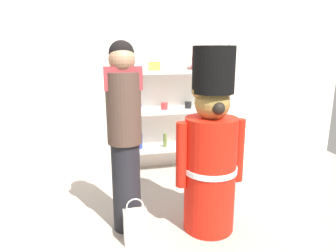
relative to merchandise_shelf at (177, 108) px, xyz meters
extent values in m
cube|color=silver|center=(-0.53, 0.22, 0.41)|extent=(6.40, 0.12, 2.60)
cube|color=white|center=(-0.69, -0.15, -0.01)|extent=(0.05, 0.05, 1.76)
cube|color=white|center=(0.68, -0.15, -0.01)|extent=(0.05, 0.05, 1.76)
cube|color=white|center=(-0.69, 0.15, -0.01)|extent=(0.05, 0.05, 1.76)
cube|color=white|center=(0.68, 0.15, -0.01)|extent=(0.05, 0.05, 1.76)
cube|color=white|center=(-0.01, 0.00, -0.57)|extent=(1.38, 0.30, 0.04)
cube|color=white|center=(-0.01, 0.00, -0.04)|extent=(1.38, 0.30, 0.04)
cube|color=white|center=(-0.01, 0.00, 0.49)|extent=(1.38, 0.30, 0.04)
cylinder|color=blue|center=(-0.52, 0.03, 0.03)|extent=(0.07, 0.07, 0.11)
cylinder|color=red|center=(-0.18, 0.02, 0.02)|extent=(0.09, 0.09, 0.09)
cylinder|color=black|center=(0.17, 0.03, 0.02)|extent=(0.10, 0.10, 0.09)
cylinder|color=green|center=(0.51, 0.03, 0.03)|extent=(0.07, 0.07, 0.10)
cylinder|color=navy|center=(-0.52, 0.00, -0.44)|extent=(0.07, 0.07, 0.22)
cylinder|color=#596B33|center=(-0.18, -0.02, -0.45)|extent=(0.06, 0.06, 0.19)
cylinder|color=#B27226|center=(0.17, 0.03, -0.46)|extent=(0.07, 0.07, 0.18)
cylinder|color=silver|center=(0.51, -0.02, -0.46)|extent=(0.06, 0.06, 0.18)
cube|color=gold|center=(-0.32, 0.00, 0.56)|extent=(0.14, 0.11, 0.11)
cube|color=#B21E2D|center=(0.30, 0.00, 0.60)|extent=(0.17, 0.14, 0.18)
cylinder|color=red|center=(-0.10, -1.52, -0.35)|extent=(0.47, 0.47, 1.07)
cylinder|color=white|center=(-0.10, -1.52, -0.29)|extent=(0.49, 0.49, 0.05)
sphere|color=olive|center=(-0.10, -1.52, 0.32)|extent=(0.31, 0.31, 0.31)
sphere|color=olive|center=(-0.23, -1.52, 0.42)|extent=(0.11, 0.11, 0.11)
sphere|color=olive|center=(0.03, -1.52, 0.42)|extent=(0.11, 0.11, 0.11)
cylinder|color=black|center=(-0.10, -1.52, 0.60)|extent=(0.36, 0.36, 0.39)
cylinder|color=red|center=(-0.37, -1.52, -0.13)|extent=(0.11, 0.11, 0.59)
cylinder|color=red|center=(0.17, -1.52, -0.13)|extent=(0.11, 0.11, 0.59)
sphere|color=black|center=(-0.10, -1.66, 0.30)|extent=(0.11, 0.11, 0.11)
cylinder|color=black|center=(-0.85, -1.35, -0.46)|extent=(0.26, 0.26, 0.85)
cylinder|color=#4C382D|center=(-0.85, -1.35, 0.27)|extent=(0.31, 0.31, 0.62)
sphere|color=#A37556|center=(-0.85, -1.35, 0.69)|extent=(0.23, 0.23, 0.23)
cube|color=#993338|center=(-0.85, -1.41, 0.54)|extent=(0.32, 0.04, 0.20)
sphere|color=black|center=(-0.85, -1.33, 0.74)|extent=(0.22, 0.22, 0.22)
cube|color=silver|center=(-0.81, -1.60, -0.73)|extent=(0.20, 0.12, 0.30)
torus|color=silver|center=(-0.81, -1.60, -0.54)|extent=(0.15, 0.01, 0.15)
camera|label=1|loc=(-1.08, -3.96, 0.76)|focal=32.44mm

